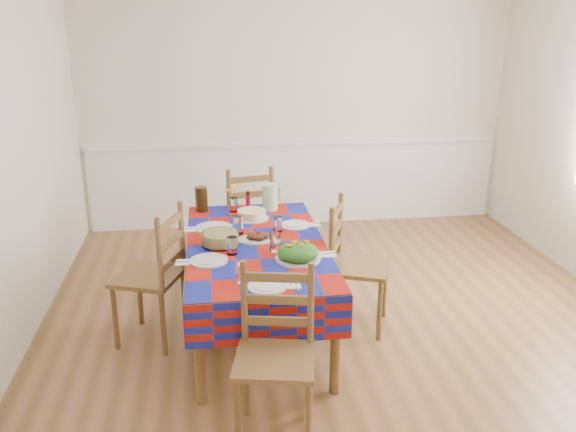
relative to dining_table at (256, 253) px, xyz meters
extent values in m
cube|color=brown|center=(0.64, -0.10, -0.64)|extent=(4.50, 5.00, 0.04)
cube|color=silver|center=(0.64, 2.42, 0.73)|extent=(4.50, 0.04, 2.70)
cube|color=silver|center=(0.64, -2.62, 0.73)|extent=(4.50, 0.04, 2.70)
cube|color=white|center=(0.64, 2.37, 0.28)|extent=(4.41, 0.06, 0.04)
cube|color=white|center=(0.64, 2.38, -0.17)|extent=(4.41, 0.03, 0.90)
cylinder|color=brown|center=(-0.41, -0.82, -0.30)|extent=(0.06, 0.06, 0.65)
cylinder|color=brown|center=(0.41, -0.82, -0.30)|extent=(0.06, 0.06, 0.65)
cylinder|color=brown|center=(-0.41, 0.82, -0.30)|extent=(0.06, 0.06, 0.65)
cylinder|color=brown|center=(0.41, 0.82, -0.30)|extent=(0.06, 0.06, 0.65)
cube|color=brown|center=(0.00, 0.00, 0.05)|extent=(0.92, 1.75, 0.04)
cube|color=#A2160D|center=(0.00, 0.00, 0.07)|extent=(0.96, 1.79, 0.01)
cube|color=#A2160D|center=(-0.48, 0.00, -0.07)|extent=(0.01, 1.79, 0.28)
cube|color=#A2160D|center=(0.48, 0.00, -0.07)|extent=(0.01, 1.79, 0.28)
cube|color=#A2160D|center=(0.00, -0.89, -0.07)|extent=(0.96, 0.01, 0.28)
cube|color=#A2160D|center=(0.00, 0.89, -0.07)|extent=(0.96, 0.01, 0.28)
cylinder|color=silver|center=(0.00, -0.74, 0.08)|extent=(0.23, 0.23, 0.01)
cylinder|color=silver|center=(0.00, -0.74, 0.09)|extent=(0.16, 0.16, 0.01)
cylinder|color=white|center=(-0.14, -0.64, 0.13)|extent=(0.07, 0.07, 0.11)
cube|color=white|center=(0.16, -0.74, 0.08)|extent=(0.09, 0.09, 0.01)
cube|color=silver|center=(0.14, -0.74, 0.08)|extent=(0.01, 0.15, 0.00)
cube|color=silver|center=(0.18, -0.74, 0.08)|extent=(0.01, 0.17, 0.00)
cylinder|color=silver|center=(-0.33, -0.30, 0.08)|extent=(0.25, 0.25, 0.01)
cylinder|color=silver|center=(-0.33, -0.30, 0.09)|extent=(0.17, 0.17, 0.01)
cylinder|color=white|center=(-0.17, -0.19, 0.14)|extent=(0.07, 0.07, 0.12)
cube|color=white|center=(-0.50, -0.30, 0.08)|extent=(0.09, 0.09, 0.01)
cube|color=silver|center=(-0.52, -0.30, 0.08)|extent=(0.16, 0.01, 0.00)
cube|color=silver|center=(-0.48, -0.30, 0.08)|extent=(0.18, 0.01, 0.00)
cylinder|color=silver|center=(-0.29, 0.33, 0.08)|extent=(0.28, 0.28, 0.01)
cylinder|color=silver|center=(-0.29, 0.33, 0.09)|extent=(0.19, 0.19, 0.01)
cylinder|color=white|center=(-0.11, 0.20, 0.14)|extent=(0.08, 0.08, 0.13)
cube|color=white|center=(-0.47, 0.33, 0.08)|extent=(0.10, 0.10, 0.01)
cube|color=silver|center=(-0.49, 0.33, 0.08)|extent=(0.17, 0.01, 0.00)
cube|color=silver|center=(-0.45, 0.33, 0.08)|extent=(0.20, 0.01, 0.00)
cylinder|color=silver|center=(0.28, -0.29, 0.08)|extent=(0.27, 0.27, 0.01)
cylinder|color=silver|center=(0.28, -0.29, 0.09)|extent=(0.19, 0.19, 0.01)
cylinder|color=white|center=(0.12, -0.17, 0.14)|extent=(0.07, 0.07, 0.13)
cube|color=white|center=(0.46, -0.29, 0.08)|extent=(0.10, 0.10, 0.01)
cube|color=silver|center=(0.44, -0.29, 0.08)|extent=(0.17, 0.01, 0.00)
cube|color=silver|center=(0.48, -0.29, 0.08)|extent=(0.20, 0.01, 0.00)
cylinder|color=silver|center=(0.32, 0.31, 0.08)|extent=(0.23, 0.23, 0.01)
cylinder|color=silver|center=(0.32, 0.31, 0.09)|extent=(0.16, 0.16, 0.01)
cylinder|color=white|center=(0.18, 0.21, 0.13)|extent=(0.06, 0.06, 0.11)
cube|color=white|center=(0.48, 0.31, 0.08)|extent=(0.09, 0.09, 0.01)
cube|color=silver|center=(0.46, 0.31, 0.08)|extent=(0.15, 0.01, 0.00)
cube|color=silver|center=(0.49, 0.31, 0.08)|extent=(0.17, 0.01, 0.00)
ellipsoid|color=silver|center=(0.02, 0.04, 0.08)|extent=(0.28, 0.20, 0.01)
ellipsoid|color=black|center=(0.07, 0.04, 0.11)|extent=(0.08, 0.06, 0.04)
ellipsoid|color=black|center=(0.04, 0.08, 0.11)|extent=(0.08, 0.06, 0.04)
ellipsoid|color=black|center=(-0.02, 0.07, 0.11)|extent=(0.08, 0.06, 0.04)
ellipsoid|color=black|center=(-0.03, 0.03, 0.11)|extent=(0.08, 0.06, 0.04)
ellipsoid|color=black|center=(0.02, 0.00, 0.11)|extent=(0.08, 0.06, 0.04)
cylinder|color=silver|center=(0.25, -0.35, 0.08)|extent=(0.30, 0.30, 0.01)
ellipsoid|color=#134310|center=(0.25, -0.35, 0.13)|extent=(0.27, 0.27, 0.12)
cube|color=orange|center=(0.19, -0.38, 0.19)|extent=(0.03, 0.02, 0.01)
cube|color=orange|center=(0.23, -0.32, 0.19)|extent=(0.04, 0.04, 0.01)
cube|color=orange|center=(0.27, -0.38, 0.19)|extent=(0.03, 0.04, 0.01)
cube|color=orange|center=(0.30, -0.32, 0.19)|extent=(0.04, 0.04, 0.01)
cylinder|color=white|center=(-0.25, -0.01, 0.12)|extent=(0.26, 0.26, 0.09)
cylinder|color=#EADF7C|center=(-0.25, -0.01, 0.12)|extent=(0.24, 0.24, 0.08)
cylinder|color=silver|center=(0.01, 0.52, 0.08)|extent=(0.26, 0.26, 0.01)
cylinder|color=#D6C382|center=(0.01, 0.52, 0.12)|extent=(0.22, 0.22, 0.06)
cube|color=black|center=(0.14, -0.09, 0.08)|extent=(0.10, 0.24, 0.01)
cube|color=black|center=(0.18, -0.07, 0.08)|extent=(0.05, 0.25, 0.01)
cylinder|color=white|center=(-0.12, 0.73, 0.13)|extent=(0.07, 0.07, 0.11)
cylinder|color=#356D24|center=(-0.14, 0.73, 0.18)|extent=(0.01, 0.01, 0.16)
ellipsoid|color=orange|center=(-0.17, 0.73, 0.26)|extent=(0.05, 0.05, 0.02)
cylinder|color=#356D24|center=(-0.10, 0.74, 0.18)|extent=(0.01, 0.01, 0.16)
ellipsoid|color=orange|center=(-0.08, 0.75, 0.27)|extent=(0.05, 0.05, 0.02)
cylinder|color=#356D24|center=(-0.12, 0.71, 0.18)|extent=(0.01, 0.01, 0.16)
ellipsoid|color=orange|center=(-0.12, 0.69, 0.29)|extent=(0.05, 0.05, 0.02)
cylinder|color=#B50E18|center=(0.00, 0.77, 0.15)|extent=(0.04, 0.04, 0.15)
cylinder|color=#ADCE91|center=(0.18, 0.74, 0.18)|extent=(0.12, 0.12, 0.21)
cylinder|color=black|center=(-0.38, 0.78, 0.18)|extent=(0.10, 0.10, 0.20)
cube|color=silver|center=(0.01, -0.85, 0.09)|extent=(0.08, 0.03, 0.02)
cylinder|color=brown|center=(-0.21, -1.30, -0.39)|extent=(0.04, 0.04, 0.46)
cylinder|color=brown|center=(0.15, -1.37, -0.39)|extent=(0.04, 0.04, 0.46)
cylinder|color=brown|center=(-0.15, -0.97, -0.39)|extent=(0.04, 0.04, 0.46)
cylinder|color=brown|center=(0.21, -1.04, -0.39)|extent=(0.04, 0.04, 0.46)
cube|color=brown|center=(0.00, -1.17, -0.15)|extent=(0.50, 0.48, 0.03)
cylinder|color=brown|center=(-0.14, -0.96, 0.09)|extent=(0.04, 0.04, 0.51)
cylinder|color=brown|center=(0.21, -1.03, 0.09)|extent=(0.04, 0.04, 0.51)
cube|color=brown|center=(0.04, -0.99, -0.01)|extent=(0.36, 0.09, 0.05)
cube|color=brown|center=(0.04, -0.99, 0.12)|extent=(0.36, 0.09, 0.05)
cube|color=brown|center=(0.04, -0.99, 0.25)|extent=(0.36, 0.09, 0.05)
cylinder|color=brown|center=(0.15, 1.38, -0.39)|extent=(0.04, 0.04, 0.47)
cylinder|color=brown|center=(-0.22, 1.31, -0.39)|extent=(0.04, 0.04, 0.47)
cylinder|color=brown|center=(0.22, 1.03, -0.39)|extent=(0.04, 0.04, 0.47)
cylinder|color=brown|center=(-0.15, 0.96, -0.39)|extent=(0.04, 0.04, 0.47)
cube|color=brown|center=(0.00, 1.17, -0.14)|extent=(0.51, 0.49, 0.03)
cylinder|color=brown|center=(0.22, 1.02, 0.11)|extent=(0.04, 0.04, 0.52)
cylinder|color=brown|center=(-0.15, 0.95, 0.11)|extent=(0.04, 0.04, 0.52)
cube|color=brown|center=(0.04, 0.99, 0.00)|extent=(0.37, 0.09, 0.05)
cube|color=brown|center=(0.04, 0.99, 0.14)|extent=(0.37, 0.09, 0.05)
cube|color=brown|center=(0.04, 0.99, 0.27)|extent=(0.37, 0.09, 0.05)
cylinder|color=brown|center=(-0.86, 0.24, -0.39)|extent=(0.04, 0.04, 0.47)
cylinder|color=brown|center=(-0.99, -0.11, -0.39)|extent=(0.04, 0.04, 0.47)
cylinder|color=brown|center=(-0.52, 0.11, -0.39)|extent=(0.04, 0.04, 0.47)
cylinder|color=brown|center=(-0.66, -0.24, -0.39)|extent=(0.04, 0.04, 0.47)
cube|color=brown|center=(-0.76, 0.00, -0.14)|extent=(0.54, 0.56, 0.03)
cylinder|color=brown|center=(-0.51, 0.11, 0.11)|extent=(0.04, 0.04, 0.52)
cylinder|color=brown|center=(-0.65, -0.24, 0.11)|extent=(0.04, 0.04, 0.52)
cube|color=brown|center=(-0.58, -0.07, 0.00)|extent=(0.15, 0.36, 0.05)
cube|color=brown|center=(-0.58, -0.07, 0.14)|extent=(0.15, 0.36, 0.05)
cube|color=brown|center=(-0.58, -0.07, 0.27)|extent=(0.15, 0.36, 0.05)
cylinder|color=brown|center=(0.85, -0.23, -0.39)|extent=(0.04, 0.04, 0.46)
cylinder|color=brown|center=(0.98, 0.11, -0.39)|extent=(0.04, 0.04, 0.46)
cylinder|color=brown|center=(0.53, -0.11, -0.39)|extent=(0.04, 0.04, 0.46)
cylinder|color=brown|center=(0.66, 0.23, -0.39)|extent=(0.04, 0.04, 0.46)
cube|color=brown|center=(0.76, 0.00, -0.15)|extent=(0.54, 0.55, 0.03)
cylinder|color=brown|center=(0.52, -0.10, 0.09)|extent=(0.04, 0.04, 0.51)
cylinder|color=brown|center=(0.65, 0.24, 0.09)|extent=(0.04, 0.04, 0.51)
cube|color=brown|center=(0.59, 0.07, -0.01)|extent=(0.15, 0.35, 0.05)
cube|color=brown|center=(0.59, 0.07, 0.12)|extent=(0.15, 0.35, 0.05)
cube|color=brown|center=(0.59, 0.07, 0.25)|extent=(0.15, 0.35, 0.05)
camera|label=1|loc=(-0.31, -3.98, 1.61)|focal=38.00mm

